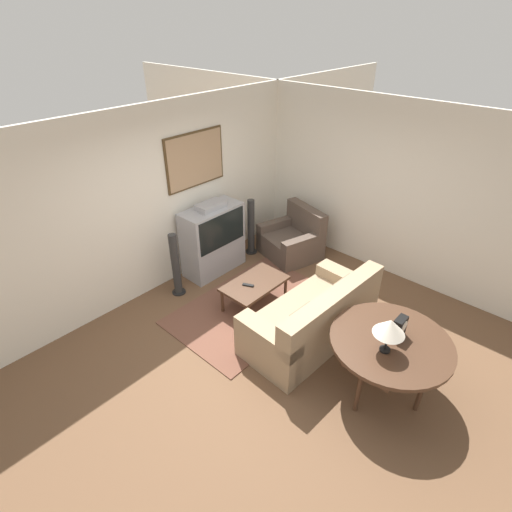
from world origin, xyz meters
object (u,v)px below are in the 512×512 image
object	(u,v)px
couch	(313,319)
console_table	(391,345)
tv	(213,239)
table_lamp	(390,327)
mantel_clock	(400,327)
speaker_tower_left	(176,266)
speaker_tower_right	(251,228)
coffee_table	(255,285)
armchair	(292,241)

from	to	relation	value
couch	console_table	size ratio (longest dim) A/B	1.45
tv	console_table	xyz separation A→B (m)	(-0.40, -3.22, 0.11)
table_lamp	mantel_clock	bearing A→B (deg)	-0.22
speaker_tower_left	speaker_tower_right	world-z (taller)	same
coffee_table	table_lamp	world-z (taller)	table_lamp
console_table	speaker_tower_left	distance (m)	3.18
console_table	speaker_tower_right	xyz separation A→B (m)	(1.21, 3.15, -0.20)
tv	mantel_clock	xyz separation A→B (m)	(-0.29, -3.23, 0.29)
couch	speaker_tower_left	size ratio (longest dim) A/B	1.85
couch	mantel_clock	size ratio (longest dim) A/B	7.83
couch	table_lamp	distance (m)	1.34
table_lamp	mantel_clock	size ratio (longest dim) A/B	1.69
coffee_table	speaker_tower_right	bearing A→B (deg)	44.86
armchair	table_lamp	xyz separation A→B (m)	(-1.82, -2.58, 0.77)
table_lamp	couch	bearing A→B (deg)	73.51
speaker_tower_left	speaker_tower_right	size ratio (longest dim) A/B	1.00
table_lamp	armchair	bearing A→B (deg)	54.78
tv	armchair	world-z (taller)	tv
couch	speaker_tower_left	xyz separation A→B (m)	(-0.55, 2.08, 0.16)
speaker_tower_left	speaker_tower_right	xyz separation A→B (m)	(1.62, 0.00, 0.00)
tv	mantel_clock	size ratio (longest dim) A/B	5.04
couch	mantel_clock	distance (m)	1.21
coffee_table	speaker_tower_left	bearing A→B (deg)	117.42
mantel_clock	armchair	bearing A→B (deg)	59.32
console_table	speaker_tower_left	world-z (taller)	speaker_tower_left
table_lamp	tv	bearing A→B (deg)	79.86
couch	speaker_tower_right	world-z (taller)	speaker_tower_right
coffee_table	speaker_tower_left	size ratio (longest dim) A/B	0.92
table_lamp	speaker_tower_right	distance (m)	3.50
speaker_tower_right	console_table	bearing A→B (deg)	-111.01
coffee_table	mantel_clock	distance (m)	2.15
couch	coffee_table	bearing A→B (deg)	-87.33
console_table	speaker_tower_left	xyz separation A→B (m)	(-0.41, 3.15, -0.20)
couch	speaker_tower_right	bearing A→B (deg)	-114.60
tv	couch	distance (m)	2.18
tv	console_table	size ratio (longest dim) A/B	0.94
tv	couch	bearing A→B (deg)	-96.85
coffee_table	mantel_clock	size ratio (longest dim) A/B	3.90
tv	console_table	distance (m)	3.25
table_lamp	speaker_tower_right	size ratio (longest dim) A/B	0.40
couch	armchair	distance (m)	2.12
armchair	coffee_table	distance (m)	1.58
armchair	mantel_clock	xyz separation A→B (m)	(-1.53, -2.58, 0.58)
console_table	table_lamp	distance (m)	0.41
mantel_clock	speaker_tower_right	size ratio (longest dim) A/B	0.24
table_lamp	speaker_tower_left	distance (m)	3.22
tv	speaker_tower_left	bearing A→B (deg)	-174.79
armchair	console_table	size ratio (longest dim) A/B	0.85
tv	mantel_clock	world-z (taller)	tv
mantel_clock	speaker_tower_left	bearing A→B (deg)	99.40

